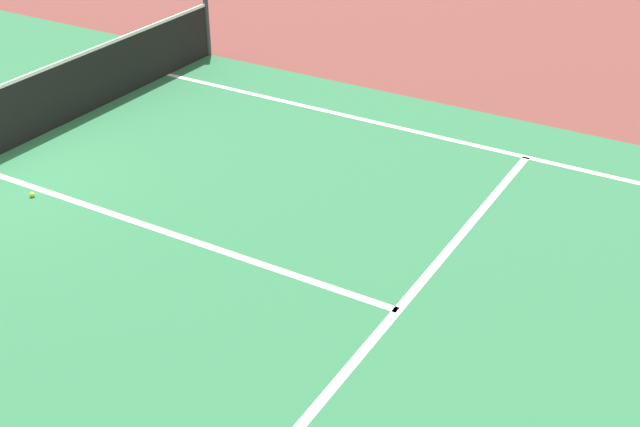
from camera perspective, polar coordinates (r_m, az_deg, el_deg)
line_sideline_right at (r=12.06m, az=11.92°, el=4.28°), size 0.10×11.89×0.01m
line_service_near at (r=8.60m, az=5.34°, el=-6.62°), size 8.22×0.10×0.01m
line_center_service at (r=10.10m, az=-11.21°, el=-1.01°), size 0.10×6.40×0.01m
tennis_ball_near_net at (r=11.19m, az=-19.14°, el=1.23°), size 0.07×0.07×0.07m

